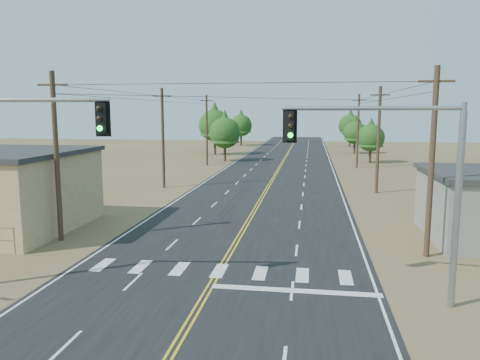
# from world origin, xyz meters

# --- Properties ---
(ground) EXTENTS (220.00, 220.00, 0.00)m
(ground) POSITION_xyz_m (0.00, 0.00, 0.00)
(ground) COLOR olive
(ground) RESTS_ON ground
(road) EXTENTS (15.00, 200.00, 0.02)m
(road) POSITION_xyz_m (0.00, 30.00, 0.01)
(road) COLOR black
(road) RESTS_ON ground
(utility_pole_left_near) EXTENTS (1.80, 0.30, 10.00)m
(utility_pole_left_near) POSITION_xyz_m (-10.50, 12.00, 5.12)
(utility_pole_left_near) COLOR #4C3826
(utility_pole_left_near) RESTS_ON ground
(utility_pole_left_mid) EXTENTS (1.80, 0.30, 10.00)m
(utility_pole_left_mid) POSITION_xyz_m (-10.50, 32.00, 5.12)
(utility_pole_left_mid) COLOR #4C3826
(utility_pole_left_mid) RESTS_ON ground
(utility_pole_left_far) EXTENTS (1.80, 0.30, 10.00)m
(utility_pole_left_far) POSITION_xyz_m (-10.50, 52.00, 5.12)
(utility_pole_left_far) COLOR #4C3826
(utility_pole_left_far) RESTS_ON ground
(utility_pole_right_near) EXTENTS (1.80, 0.30, 10.00)m
(utility_pole_right_near) POSITION_xyz_m (10.50, 12.00, 5.12)
(utility_pole_right_near) COLOR #4C3826
(utility_pole_right_near) RESTS_ON ground
(utility_pole_right_mid) EXTENTS (1.80, 0.30, 10.00)m
(utility_pole_right_mid) POSITION_xyz_m (10.50, 32.00, 5.12)
(utility_pole_right_mid) COLOR #4C3826
(utility_pole_right_mid) RESTS_ON ground
(utility_pole_right_far) EXTENTS (1.80, 0.30, 10.00)m
(utility_pole_right_far) POSITION_xyz_m (10.50, 52.00, 5.12)
(utility_pole_right_far) COLOR #4C3826
(utility_pole_right_far) RESTS_ON ground
(signal_mast_right) EXTENTS (6.98, 1.30, 8.03)m
(signal_mast_right) POSITION_xyz_m (7.89, 5.62, 5.46)
(signal_mast_right) COLOR gray
(signal_mast_right) RESTS_ON ground
(tree_left_near) EXTENTS (4.81, 4.81, 8.01)m
(tree_left_near) POSITION_xyz_m (-9.00, 58.02, 4.90)
(tree_left_near) COLOR #3F2D1E
(tree_left_near) RESTS_ON ground
(tree_left_mid) EXTENTS (5.69, 5.69, 9.48)m
(tree_left_mid) POSITION_xyz_m (-12.81, 68.71, 5.80)
(tree_left_mid) COLOR #3F2D1E
(tree_left_mid) RESTS_ON ground
(tree_left_far) EXTENTS (4.96, 4.96, 8.26)m
(tree_left_far) POSITION_xyz_m (-11.57, 91.98, 5.05)
(tree_left_far) COLOR #3F2D1E
(tree_left_far) RESTS_ON ground
(tree_right_near) EXTENTS (4.11, 4.11, 6.86)m
(tree_right_near) POSITION_xyz_m (13.08, 59.01, 4.19)
(tree_right_near) COLOR #3F2D1E
(tree_right_near) RESTS_ON ground
(tree_right_mid) EXTENTS (4.17, 4.17, 6.95)m
(tree_right_mid) POSITION_xyz_m (12.13, 74.65, 4.25)
(tree_right_mid) COLOR #3F2D1E
(tree_right_mid) RESTS_ON ground
(tree_right_far) EXTENTS (5.02, 5.02, 8.36)m
(tree_right_far) POSITION_xyz_m (12.65, 92.64, 5.11)
(tree_right_far) COLOR #3F2D1E
(tree_right_far) RESTS_ON ground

